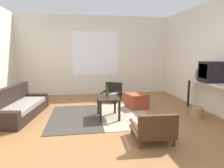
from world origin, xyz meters
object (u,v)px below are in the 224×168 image
object	(u,v)px
couch	(19,107)
coffee_table	(108,102)
crt_television	(214,72)
wicker_basket	(197,112)
armchair_striped_foreground	(153,129)
ottoman_orange	(137,101)
armchair_by_window	(112,93)
console_shelf	(211,85)
glass_bottle	(107,92)
clay_vase	(201,74)

from	to	relation	value
couch	coffee_table	world-z (taller)	couch
crt_television	wicker_basket	bearing A→B (deg)	171.65
armchair_striped_foreground	ottoman_orange	size ratio (longest dim) A/B	1.37
armchair_by_window	console_shelf	world-z (taller)	console_shelf
couch	wicker_basket	distance (m)	4.10
armchair_striped_foreground	ottoman_orange	xyz separation A→B (m)	(0.30, 1.97, -0.03)
couch	armchair_striped_foreground	world-z (taller)	couch
glass_bottle	coffee_table	bearing A→B (deg)	-84.80
couch	crt_television	world-z (taller)	crt_television
armchair_by_window	clay_vase	size ratio (longest dim) A/B	2.09
armchair_striped_foreground	clay_vase	distance (m)	2.35
clay_vase	glass_bottle	world-z (taller)	clay_vase
crt_television	clay_vase	world-z (taller)	crt_television
coffee_table	glass_bottle	distance (m)	0.24
ottoman_orange	glass_bottle	xyz separation A→B (m)	(-0.87, -0.55, 0.39)
glass_bottle	wicker_basket	bearing A→B (deg)	-11.88
glass_bottle	wicker_basket	distance (m)	2.11
glass_bottle	wicker_basket	size ratio (longest dim) A/B	0.99
console_shelf	armchair_striped_foreground	bearing A→B (deg)	-149.98
coffee_table	clay_vase	bearing A→B (deg)	2.38
ottoman_orange	clay_vase	bearing A→B (deg)	-21.41
armchair_striped_foreground	clay_vase	bearing A→B (deg)	38.97
couch	clay_vase	xyz separation A→B (m)	(4.33, -0.32, 0.73)
armchair_by_window	console_shelf	distance (m)	2.77
ottoman_orange	clay_vase	size ratio (longest dim) A/B	1.39
coffee_table	armchair_by_window	bearing A→B (deg)	77.47
couch	glass_bottle	bearing A→B (deg)	-8.53
coffee_table	glass_bottle	xyz separation A→B (m)	(-0.01, 0.11, 0.21)
armchair_by_window	crt_television	world-z (taller)	crt_television
ottoman_orange	glass_bottle	size ratio (longest dim) A/B	1.88
console_shelf	glass_bottle	size ratio (longest dim) A/B	7.31
couch	wicker_basket	xyz separation A→B (m)	(4.04, -0.73, -0.10)
armchair_by_window	wicker_basket	world-z (taller)	armchair_by_window
clay_vase	wicker_basket	xyz separation A→B (m)	(-0.30, -0.41, -0.83)
ottoman_orange	crt_television	bearing A→B (deg)	-35.35
couch	glass_bottle	xyz separation A→B (m)	(2.02, -0.30, 0.37)
ottoman_orange	glass_bottle	distance (m)	1.10
crt_television	clay_vase	distance (m)	0.47
couch	crt_television	size ratio (longest dim) A/B	3.50
console_shelf	crt_television	world-z (taller)	crt_television
armchair_striped_foreground	ottoman_orange	world-z (taller)	armchair_striped_foreground
couch	armchair_by_window	distance (m)	2.66
couch	armchair_by_window	xyz separation A→B (m)	(2.38, 1.18, 0.02)
wicker_basket	coffee_table	bearing A→B (deg)	171.04
coffee_table	crt_television	size ratio (longest dim) A/B	1.15
armchair_by_window	couch	bearing A→B (deg)	-153.75
clay_vase	wicker_basket	size ratio (longest dim) A/B	1.33
couch	coffee_table	bearing A→B (deg)	-11.44
couch	ottoman_orange	bearing A→B (deg)	4.94
coffee_table	armchair_striped_foreground	size ratio (longest dim) A/B	0.93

